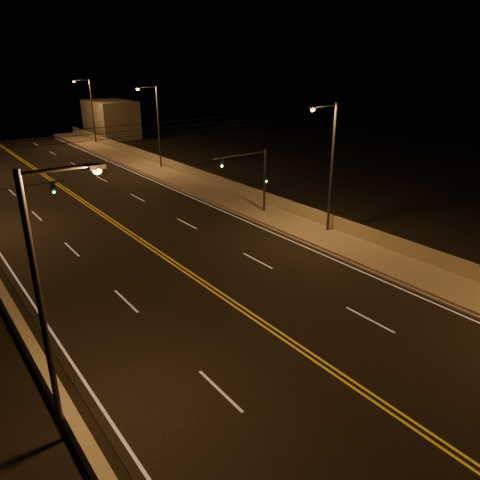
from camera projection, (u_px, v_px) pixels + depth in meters
road at (193, 276)px, 27.93m from camera, size 18.00×120.00×0.02m
sidewalk at (321, 236)px, 33.85m from camera, size 3.60×120.00×0.30m
curb at (302, 243)px, 32.84m from camera, size 0.14×120.00×0.15m
parapet_wall at (338, 223)px, 34.52m from camera, size 0.30×120.00×1.00m
jersey_barrier at (17, 322)px, 22.36m from camera, size 0.45×120.00×0.81m
distant_building_right at (111, 119)px, 75.79m from camera, size 6.00×10.00×5.79m
parapet_rail at (338, 216)px, 34.33m from camera, size 0.06×120.00×0.06m
lane_markings at (194, 276)px, 27.87m from camera, size 17.32×116.00×0.00m
streetlight_1 at (330, 162)px, 32.62m from camera, size 2.55×0.28×9.38m
streetlight_2 at (156, 123)px, 52.43m from camera, size 2.55×0.28×9.38m
streetlight_3 at (90, 108)px, 68.15m from camera, size 2.55×0.28×9.38m
streetlight_4 at (49, 297)px, 14.21m from camera, size 2.55×0.28×9.38m
traffic_signal_right at (254, 175)px, 37.26m from camera, size 5.11×0.31×5.41m
traffic_signal_left at (0, 219)px, 26.96m from camera, size 5.11×0.31×5.41m
overhead_wires at (118, 132)px, 32.37m from camera, size 22.00×0.03×0.83m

